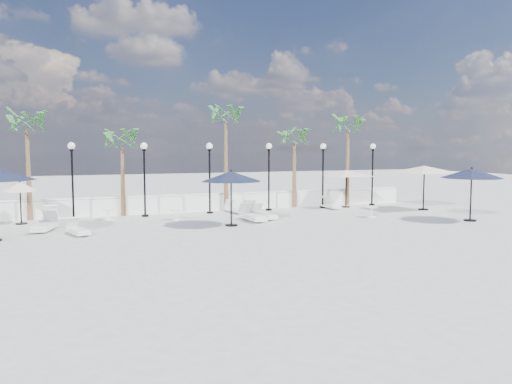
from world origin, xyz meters
name	(u,v)px	position (x,y,z in m)	size (l,w,h in m)	color
ground	(253,232)	(0.00, 0.00, 0.00)	(100.00, 100.00, 0.00)	#9E9D99
balustrade	(205,203)	(0.00, 7.50, 0.47)	(26.00, 0.30, 1.01)	white
lamppost_1	(72,170)	(-7.00, 6.50, 2.49)	(0.36, 0.36, 3.84)	black
lamppost_2	(144,169)	(-3.50, 6.50, 2.49)	(0.36, 0.36, 3.84)	black
lamppost_3	(210,168)	(0.00, 6.50, 2.49)	(0.36, 0.36, 3.84)	black
lamppost_4	(269,167)	(3.50, 6.50, 2.49)	(0.36, 0.36, 3.84)	black
lamppost_5	(323,166)	(7.00, 6.50, 2.49)	(0.36, 0.36, 3.84)	black
lamppost_6	(373,165)	(10.50, 6.50, 2.49)	(0.36, 0.36, 3.84)	black
palm_0	(27,128)	(-9.00, 7.30, 4.53)	(2.60, 2.60, 5.50)	brown
palm_1	(122,144)	(-4.50, 7.30, 3.75)	(2.60, 2.60, 4.70)	brown
palm_2	(226,120)	(1.20, 7.30, 5.12)	(2.60, 2.60, 6.10)	brown
palm_3	(295,141)	(5.50, 7.30, 3.95)	(2.60, 2.60, 4.90)	brown
palm_4	(348,129)	(9.20, 7.30, 4.73)	(2.60, 2.60, 5.70)	brown
lounger_0	(45,225)	(-8.23, 3.47, 0.25)	(1.17, 2.10, 0.75)	white
lounger_1	(49,219)	(-8.10, 5.30, 0.26)	(0.86, 2.09, 0.76)	white
lounger_2	(78,230)	(-6.97, 1.93, 0.20)	(0.95, 1.70, 0.61)	white
lounger_3	(252,216)	(1.09, 2.91, 0.25)	(0.82, 2.07, 0.76)	white
lounger_4	(235,209)	(1.34, 6.22, 0.21)	(0.79, 1.73, 0.62)	white
lounger_5	(264,215)	(1.88, 3.36, 0.22)	(0.87, 1.85, 0.67)	white
lounger_6	(255,212)	(1.82, 4.32, 0.25)	(0.82, 2.04, 0.74)	white
lounger_7	(331,205)	(7.20, 5.91, 0.22)	(0.63, 1.74, 0.64)	white
side_table_0	(108,214)	(-5.40, 5.93, 0.32)	(0.55, 0.55, 0.53)	white
side_table_1	(176,214)	(-2.26, 4.73, 0.29)	(0.49, 0.49, 0.47)	white
side_table_2	(372,211)	(7.29, 1.88, 0.32)	(0.55, 0.55, 0.53)	white
parasol_navy_mid	(231,177)	(-0.35, 1.88, 2.25)	(2.86, 2.86, 2.57)	black
parasol_navy_right	(472,174)	(10.99, -0.99, 2.32)	(2.94, 2.94, 2.64)	black
parasol_cream_sq_a	(346,170)	(8.44, 6.20, 2.22)	(4.88, 4.88, 2.39)	black
parasol_cream_sq_b	(424,166)	(11.88, 3.42, 2.53)	(5.46, 5.46, 2.74)	black
parasol_cream_small	(20,187)	(-9.32, 6.03, 1.72)	(1.64, 1.64, 2.02)	black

